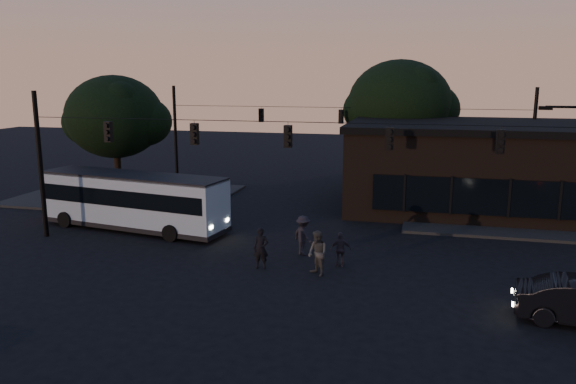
% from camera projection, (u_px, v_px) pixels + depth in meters
% --- Properties ---
extents(ground, '(120.00, 120.00, 0.00)m').
position_uv_depth(ground, '(264.00, 285.00, 22.46)').
color(ground, black).
rests_on(ground, ground).
extents(sidewalk_far_right, '(14.00, 10.00, 0.15)m').
position_uv_depth(sidewalk_far_right, '(527.00, 217.00, 32.95)').
color(sidewalk_far_right, black).
rests_on(sidewalk_far_right, ground).
extents(sidewalk_far_left, '(14.00, 10.00, 0.15)m').
position_uv_depth(sidewalk_far_left, '(127.00, 195.00, 39.04)').
color(sidewalk_far_left, black).
rests_on(sidewalk_far_left, ground).
extents(building, '(15.40, 10.41, 5.40)m').
position_uv_depth(building, '(474.00, 166.00, 34.99)').
color(building, black).
rests_on(building, ground).
extents(tree_behind, '(7.60, 7.60, 9.43)m').
position_uv_depth(tree_behind, '(399.00, 104.00, 41.19)').
color(tree_behind, black).
rests_on(tree_behind, ground).
extents(tree_left, '(6.40, 6.40, 8.30)m').
position_uv_depth(tree_left, '(115.00, 117.00, 36.98)').
color(tree_left, black).
rests_on(tree_left, ground).
extents(signal_rig_near, '(26.24, 0.30, 7.50)m').
position_uv_depth(signal_rig_near, '(288.00, 161.00, 25.37)').
color(signal_rig_near, black).
rests_on(signal_rig_near, ground).
extents(signal_rig_far, '(26.24, 0.30, 7.50)m').
position_uv_depth(signal_rig_far, '(341.00, 133.00, 40.63)').
color(signal_rig_far, black).
rests_on(signal_rig_far, ground).
extents(bus, '(11.08, 4.25, 3.04)m').
position_uv_depth(bus, '(133.00, 199.00, 30.35)').
color(bus, '#8AA2B0').
rests_on(bus, ground).
extents(pedestrian_a, '(0.69, 0.49, 1.81)m').
position_uv_depth(pedestrian_a, '(261.00, 248.00, 24.22)').
color(pedestrian_a, black).
rests_on(pedestrian_a, ground).
extents(pedestrian_b, '(1.17, 1.16, 1.91)m').
position_uv_depth(pedestrian_b, '(318.00, 253.00, 23.37)').
color(pedestrian_b, '#3B3A36').
rests_on(pedestrian_b, ground).
extents(pedestrian_c, '(0.98, 0.60, 1.55)m').
position_uv_depth(pedestrian_c, '(341.00, 249.00, 24.49)').
color(pedestrian_c, '#29242C').
rests_on(pedestrian_c, ground).
extents(pedestrian_d, '(1.38, 1.30, 1.88)m').
position_uv_depth(pedestrian_d, '(303.00, 235.00, 26.06)').
color(pedestrian_d, black).
rests_on(pedestrian_d, ground).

